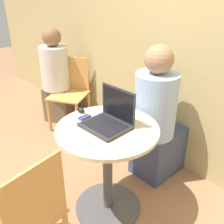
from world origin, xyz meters
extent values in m
plane|color=#9E704C|center=(0.00, 0.00, 0.00)|extent=(12.00, 12.00, 0.00)
cube|color=tan|center=(0.00, 0.89, 1.30)|extent=(7.00, 0.05, 2.60)
cylinder|color=#4C4C51|center=(0.00, 0.00, 0.01)|extent=(0.51, 0.51, 0.02)
cylinder|color=#4C4C51|center=(0.00, 0.00, 0.36)|extent=(0.07, 0.07, 0.69)
cylinder|color=beige|center=(0.00, 0.00, 0.72)|extent=(0.71, 0.71, 0.02)
cube|color=#2D2D33|center=(-0.01, -0.01, 0.74)|extent=(0.31, 0.25, 0.02)
cube|color=black|center=(-0.01, -0.01, 0.75)|extent=(0.27, 0.20, 0.00)
cube|color=#2D2D33|center=(-0.02, 0.12, 0.87)|extent=(0.30, 0.02, 0.23)
cube|color=black|center=(-0.02, 0.11, 0.87)|extent=(0.28, 0.01, 0.21)
cube|color=navy|center=(-0.21, -0.03, 0.74)|extent=(0.05, 0.09, 0.02)
ellipsoid|color=black|center=(-0.31, 0.01, 0.75)|extent=(0.08, 0.04, 0.04)
cylinder|color=tan|center=(-0.21, -0.53, 0.21)|extent=(0.04, 0.04, 0.41)
cube|color=tan|center=(0.00, -0.68, 0.42)|extent=(0.46, 0.46, 0.02)
cube|color=tan|center=(0.18, -0.64, 0.64)|extent=(0.08, 0.37, 0.42)
cube|color=#3D4766|center=(-0.03, 0.68, 0.22)|extent=(0.33, 0.49, 0.44)
cylinder|color=#9EBCE5|center=(-0.03, 0.56, 0.71)|extent=(0.35, 0.35, 0.54)
sphere|color=#A87A56|center=(-0.03, 0.56, 1.09)|extent=(0.22, 0.22, 0.22)
cylinder|color=tan|center=(-1.35, 0.29, 0.20)|extent=(0.04, 0.04, 0.40)
cylinder|color=tan|center=(-1.04, 0.47, 0.20)|extent=(0.04, 0.04, 0.40)
cylinder|color=tan|center=(-1.52, 0.60, 0.20)|extent=(0.04, 0.04, 0.40)
cylinder|color=tan|center=(-1.21, 0.78, 0.20)|extent=(0.04, 0.04, 0.40)
cube|color=tan|center=(-1.28, 0.54, 0.41)|extent=(0.55, 0.55, 0.02)
cube|color=tan|center=(-1.37, 0.70, 0.62)|extent=(0.33, 0.20, 0.40)
cube|color=brown|center=(-1.59, 0.64, 0.22)|extent=(0.50, 0.56, 0.43)
cylinder|color=beige|center=(-1.53, 0.54, 0.69)|extent=(0.33, 0.33, 0.51)
sphere|color=brown|center=(-1.53, 0.54, 1.05)|extent=(0.21, 0.21, 0.21)
camera|label=1|loc=(1.14, -1.02, 1.62)|focal=42.00mm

